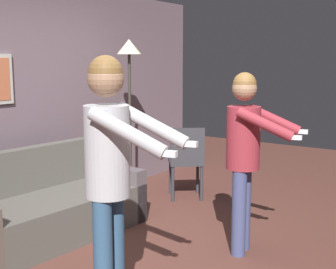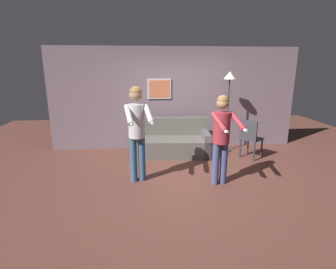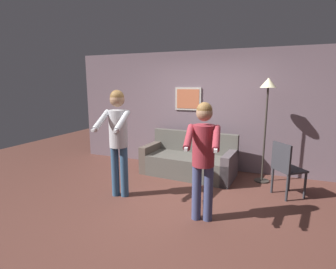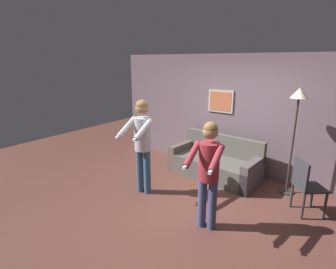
# 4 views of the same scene
# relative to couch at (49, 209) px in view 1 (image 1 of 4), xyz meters

# --- Properties ---
(ground_plane) EXTENTS (12.00, 12.00, 0.00)m
(ground_plane) POSITION_rel_couch_xyz_m (0.20, -1.35, -0.28)
(ground_plane) COLOR #563028
(back_wall_assembly) EXTENTS (6.40, 0.09, 2.60)m
(back_wall_assembly) POSITION_rel_couch_xyz_m (0.20, 0.62, 1.02)
(back_wall_assembly) COLOR #6D5A63
(back_wall_assembly) RESTS_ON ground_plane
(couch) EXTENTS (1.96, 1.00, 0.87)m
(couch) POSITION_rel_couch_xyz_m (0.00, 0.00, 0.00)
(couch) COLOR #524F48
(couch) RESTS_ON ground_plane
(torchiere_lamp) EXTENTS (0.30, 0.30, 2.00)m
(torchiere_lamp) POSITION_rel_couch_xyz_m (1.46, 0.13, 1.34)
(torchiere_lamp) COLOR #332D28
(torchiere_lamp) RESTS_ON ground_plane
(person_standing_left) EXTENTS (0.52, 0.74, 1.79)m
(person_standing_left) POSITION_rel_couch_xyz_m (-0.76, -1.50, 0.82)
(person_standing_left) COLOR #305173
(person_standing_left) RESTS_ON ground_plane
(person_standing_right) EXTENTS (0.51, 0.71, 1.65)m
(person_standing_right) POSITION_rel_couch_xyz_m (0.74, -1.77, 0.71)
(person_standing_right) COLOR #3E456F
(person_standing_right) RESTS_ON ground_plane
(dining_chair_distant) EXTENTS (0.59, 0.59, 0.93)m
(dining_chair_distant) POSITION_rel_couch_xyz_m (1.83, -0.47, 0.25)
(dining_chair_distant) COLOR #2D2D33
(dining_chair_distant) RESTS_ON ground_plane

